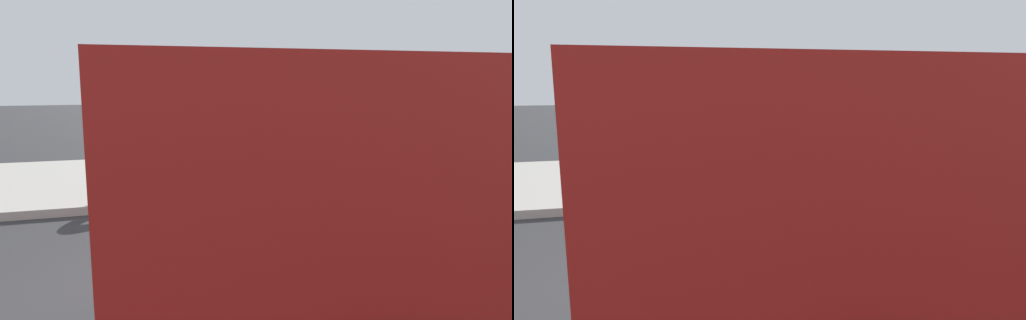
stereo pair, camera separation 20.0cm
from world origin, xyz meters
The scene contains 4 objects.
sidewalk_curb centered at (0.00, 6.50, 0.07)m, with size 36.00×5.00×0.15m, color #ADA89E.
fire_hydrant centered at (0.41, 4.99, 0.63)m, with size 0.23×0.52×0.90m.
loose_tire centered at (0.71, 4.89, 0.68)m, with size 1.05×1.05×0.24m, color black.
stop_sign centered at (2.43, 4.47, 1.64)m, with size 0.76×0.08×2.15m.
Camera 2 is at (0.64, -4.31, 2.28)m, focal length 33.54 mm.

